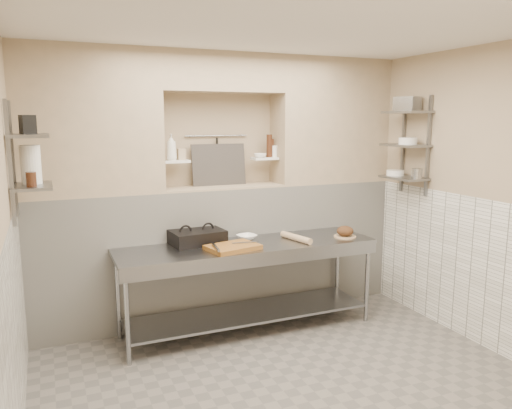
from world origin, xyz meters
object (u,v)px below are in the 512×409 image
cutting_board (233,247)px  bread_loaf (345,231)px  mixing_bowl (247,237)px  rolling_pin (296,238)px  prep_table (248,269)px  jug_left (31,165)px  bottle_soap (171,147)px  panini_press (197,237)px  bowl_alcove (260,156)px

cutting_board → bread_loaf: 1.27m
mixing_bowl → rolling_pin: (0.44, -0.26, 0.01)m
rolling_pin → bread_loaf: 0.55m
prep_table → cutting_board: 0.37m
mixing_bowl → jug_left: (-1.98, -0.28, 0.84)m
bottle_soap → jug_left: size_ratio=0.86×
panini_press → bowl_alcove: 1.18m
bottle_soap → jug_left: bottle_soap is taller
bread_loaf → bowl_alcove: 1.23m
prep_table → rolling_pin: bearing=-5.5°
bottle_soap → jug_left: 1.44m
panini_press → cutting_board: size_ratio=1.15×
mixing_bowl → bread_loaf: bearing=-17.7°
bowl_alcove → panini_press: bearing=-157.6°
prep_table → bread_loaf: size_ratio=14.72×
panini_press → bread_loaf: 1.55m
mixing_bowl → bottle_soap: size_ratio=0.73×
cutting_board → bowl_alcove: bowl_alcove is taller
rolling_pin → bowl_alcove: 1.02m
panini_press → bottle_soap: bottle_soap is taller
mixing_bowl → bowl_alcove: bearing=49.5°
cutting_board → jug_left: 1.90m
panini_press → bowl_alcove: bearing=16.4°
bread_loaf → bottle_soap: bearing=158.7°
cutting_board → bowl_alcove: (0.58, 0.68, 0.81)m
rolling_pin → bread_loaf: size_ratio=2.43×
prep_table → bottle_soap: (-0.62, 0.55, 1.20)m
jug_left → panini_press: bearing=11.4°
rolling_pin → panini_press: bearing=164.4°
bottle_soap → jug_left: bearing=-154.5°
bowl_alcove → cutting_board: bearing=-130.3°
prep_table → panini_press: (-0.46, 0.22, 0.33)m
bread_loaf → jug_left: 3.08m
panini_press → mixing_bowl: bearing=-7.6°
bottle_soap → bowl_alcove: 1.00m
rolling_pin → bottle_soap: bottle_soap is taller
panini_press → rolling_pin: size_ratio=1.28×
mixing_bowl → jug_left: size_ratio=0.63×
bread_loaf → bottle_soap: size_ratio=0.66×
prep_table → bowl_alcove: (0.37, 0.57, 1.09)m
rolling_pin → bottle_soap: (-1.13, 0.59, 0.91)m
jug_left → bowl_alcove: bearing=15.6°
panini_press → jug_left: jug_left is taller
cutting_board → bread_loaf: bread_loaf is taller
bottle_soap → bowl_alcove: (0.99, 0.02, -0.11)m
rolling_pin → prep_table: bearing=174.5°
cutting_board → mixing_bowl: mixing_bowl is taller
cutting_board → rolling_pin: size_ratio=1.11×
panini_press → jug_left: size_ratio=1.76×
mixing_bowl → rolling_pin: rolling_pin is taller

